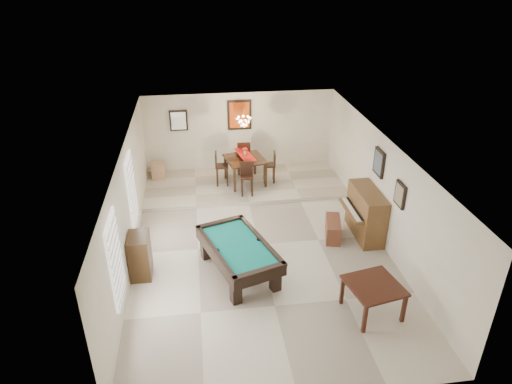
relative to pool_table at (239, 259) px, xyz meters
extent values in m
cube|color=beige|center=(0.61, 1.05, -0.38)|extent=(6.00, 9.00, 0.02)
cube|color=silver|center=(0.61, 5.55, 0.93)|extent=(6.00, 0.04, 2.60)
cube|color=silver|center=(0.61, -3.45, 0.93)|extent=(6.00, 0.04, 2.60)
cube|color=silver|center=(-2.39, 1.05, 0.93)|extent=(0.04, 9.00, 2.60)
cube|color=silver|center=(3.61, 1.05, 0.93)|extent=(0.04, 9.00, 2.60)
cube|color=white|center=(0.61, 1.05, 2.23)|extent=(6.00, 9.00, 0.04)
cube|color=beige|center=(0.61, 4.30, -0.31)|extent=(6.00, 2.50, 0.12)
cube|color=white|center=(-2.36, -1.15, 1.03)|extent=(0.06, 1.00, 1.70)
cube|color=white|center=(-2.36, 1.65, 1.03)|extent=(0.06, 1.00, 1.70)
cube|color=brown|center=(2.49, 1.13, -0.12)|extent=(0.54, 0.94, 0.49)
cube|color=black|center=(-2.15, 0.23, 0.14)|extent=(0.45, 0.67, 1.00)
cube|color=tan|center=(-2.03, 5.08, -0.02)|extent=(0.42, 0.51, 0.45)
cube|color=#D84C14|center=(0.61, 5.51, 1.53)|extent=(0.75, 0.06, 0.95)
cube|color=white|center=(-1.29, 5.51, 1.43)|extent=(0.55, 0.06, 0.65)
cube|color=slate|center=(3.57, 1.35, 1.53)|extent=(0.06, 0.55, 0.65)
cube|color=gray|center=(3.57, 0.05, 1.33)|extent=(0.06, 0.45, 0.55)
camera|label=1|loc=(-0.73, -8.25, 5.95)|focal=32.00mm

